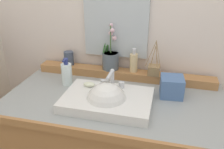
% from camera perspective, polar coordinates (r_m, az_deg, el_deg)
% --- Properties ---
extents(wall_back, '(2.77, 0.20, 2.44)m').
position_cam_1_polar(wall_back, '(1.64, 4.29, 13.25)').
color(wall_back, silver).
rests_on(wall_back, ground).
extents(back_ledge, '(1.20, 0.09, 0.05)m').
position_cam_1_polar(back_ledge, '(1.59, 2.85, 0.10)').
color(back_ledge, '#AC7442').
rests_on(back_ledge, vanity_cabinet).
extents(sink_basin, '(0.48, 0.32, 0.26)m').
position_cam_1_polar(sink_basin, '(1.29, -1.25, -6.58)').
color(sink_basin, white).
rests_on(sink_basin, vanity_cabinet).
extents(soap_bar, '(0.07, 0.04, 0.02)m').
position_cam_1_polar(soap_bar, '(1.38, -5.55, -2.31)').
color(soap_bar, beige).
rests_on(soap_bar, sink_basin).
extents(potted_plant, '(0.12, 0.11, 0.31)m').
position_cam_1_polar(potted_plant, '(1.58, -0.37, 3.96)').
color(potted_plant, slate).
rests_on(potted_plant, back_ledge).
extents(soap_dispenser, '(0.05, 0.05, 0.16)m').
position_cam_1_polar(soap_dispenser, '(1.55, 5.33, 3.03)').
color(soap_dispenser, beige).
rests_on(soap_dispenser, back_ledge).
extents(tumbler_cup, '(0.07, 0.07, 0.10)m').
position_cam_1_polar(tumbler_cup, '(1.69, -10.49, 3.94)').
color(tumbler_cup, '#424C61').
rests_on(tumbler_cup, back_ledge).
extents(reed_diffuser, '(0.10, 0.08, 0.23)m').
position_cam_1_polar(reed_diffuser, '(1.53, 10.21, 1.17)').
color(reed_diffuser, '#98784F').
rests_on(reed_diffuser, back_ledge).
extents(lotion_bottle, '(0.07, 0.07, 0.18)m').
position_cam_1_polar(lotion_bottle, '(1.51, -11.00, 0.20)').
color(lotion_bottle, white).
rests_on(lotion_bottle, vanity_cabinet).
extents(tissue_box, '(0.14, 0.14, 0.12)m').
position_cam_1_polar(tissue_box, '(1.41, 14.38, -2.85)').
color(tissue_box, '#4C6EA2').
rests_on(tissue_box, vanity_cabinet).
extents(mirror, '(0.43, 0.02, 0.59)m').
position_cam_1_polar(mirror, '(1.54, 0.97, 14.88)').
color(mirror, silver).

